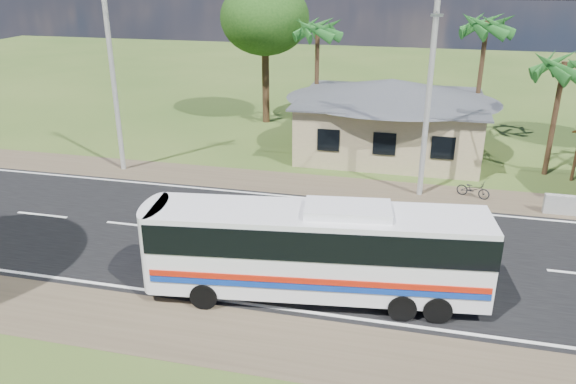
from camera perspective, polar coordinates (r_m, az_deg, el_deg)
name	(u,v)px	position (r m, az deg, el deg)	size (l,w,h in m)	color
ground	(339,248)	(22.58, 5.20, -5.66)	(120.00, 120.00, 0.00)	#304B1B
road	(339,248)	(22.58, 5.20, -5.64)	(120.00, 16.00, 0.03)	black
house	(391,109)	(33.78, 10.39, 8.32)	(12.40, 10.00, 5.00)	tan
utility_poles	(423,76)	(26.73, 13.55, 11.34)	(32.80, 2.22, 11.00)	#9E9E99
palm_near	(564,67)	(31.94, 26.21, 11.30)	(2.80, 2.80, 6.70)	#47301E
palm_mid	(487,27)	(35.64, 19.52, 15.55)	(2.80, 2.80, 8.20)	#47301E
palm_far	(318,30)	(36.63, 3.03, 16.11)	(2.80, 2.80, 7.70)	#47301E
tree_behind_house	(265,19)	(39.44, -2.38, 17.18)	(6.00, 6.00, 9.61)	#47301E
coach_bus	(318,245)	(18.48, 3.11, -5.43)	(11.20, 3.72, 3.42)	white
motorcycle	(473,189)	(28.54, 18.30, 0.28)	(0.56, 1.60, 0.84)	black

